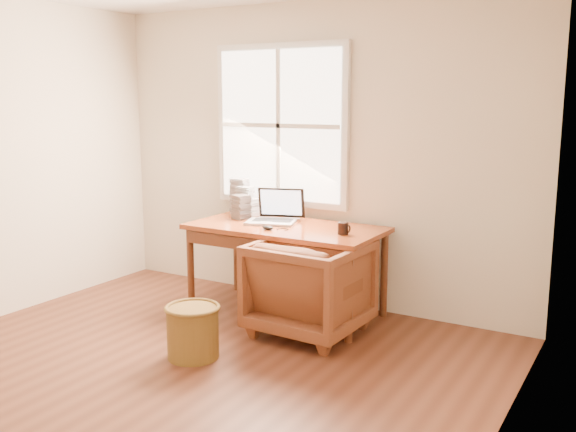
% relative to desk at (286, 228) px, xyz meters
% --- Properties ---
extents(room_shell, '(4.04, 4.54, 2.64)m').
position_rel_desk_xyz_m(room_shell, '(-0.02, -1.64, 0.59)').
color(room_shell, brown).
rests_on(room_shell, ground).
extents(desk, '(1.60, 0.80, 0.04)m').
position_rel_desk_xyz_m(desk, '(0.00, 0.00, 0.00)').
color(desk, brown).
rests_on(desk, room_shell).
extents(armchair, '(0.82, 0.84, 0.74)m').
position_rel_desk_xyz_m(armchair, '(0.40, -0.31, -0.36)').
color(armchair, brown).
rests_on(armchair, room_shell).
extents(wicker_stool, '(0.46, 0.46, 0.36)m').
position_rel_desk_xyz_m(wicker_stool, '(-0.08, -1.14, -0.55)').
color(wicker_stool, brown).
rests_on(wicker_stool, room_shell).
extents(laptop, '(0.54, 0.55, 0.31)m').
position_rel_desk_xyz_m(laptop, '(-0.16, 0.02, 0.18)').
color(laptop, '#AFB2B7').
rests_on(laptop, desk).
extents(mouse, '(0.11, 0.08, 0.03)m').
position_rel_desk_xyz_m(mouse, '(-0.04, -0.22, 0.04)').
color(mouse, black).
rests_on(mouse, desk).
extents(coffee_mug, '(0.10, 0.10, 0.09)m').
position_rel_desk_xyz_m(coffee_mug, '(0.55, -0.07, 0.07)').
color(coffee_mug, black).
rests_on(coffee_mug, desk).
extents(cd_stack_a, '(0.13, 0.12, 0.26)m').
position_rel_desk_xyz_m(cd_stack_a, '(-0.56, 0.23, 0.15)').
color(cd_stack_a, silver).
rests_on(cd_stack_a, desk).
extents(cd_stack_b, '(0.17, 0.16, 0.21)m').
position_rel_desk_xyz_m(cd_stack_b, '(-0.49, 0.07, 0.13)').
color(cd_stack_b, '#222327').
rests_on(cd_stack_b, desk).
extents(cd_stack_c, '(0.15, 0.14, 0.32)m').
position_rel_desk_xyz_m(cd_stack_c, '(-0.66, 0.29, 0.18)').
color(cd_stack_c, '#ABA9B7').
rests_on(cd_stack_c, desk).
extents(cd_stack_d, '(0.16, 0.15, 0.16)m').
position_rel_desk_xyz_m(cd_stack_d, '(-0.49, 0.24, 0.10)').
color(cd_stack_d, silver).
rests_on(cd_stack_d, desk).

